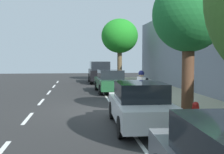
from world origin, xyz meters
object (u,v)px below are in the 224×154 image
object	(u,v)px
parked_sedan_green_mid	(110,81)
parked_suv_black_far	(100,72)
street_tree_far_end	(189,16)
street_tree_corner	(120,36)
parked_sedan_white_second	(140,105)
bicycle_at_curb	(135,99)
cyclist_with_backpack	(142,85)
fire_hydrant	(195,115)

from	to	relation	value
parked_sedan_green_mid	parked_suv_black_far	distance (m)	7.38
street_tree_far_end	street_tree_corner	xyz separation A→B (m)	(0.00, 17.76, 0.54)
parked_sedan_white_second	parked_suv_black_far	world-z (taller)	parked_suv_black_far
parked_suv_black_far	street_tree_corner	bearing A→B (deg)	33.83
street_tree_far_end	bicycle_at_curb	bearing A→B (deg)	115.12
street_tree_far_end	street_tree_corner	size ratio (longest dim) A/B	0.87
parked_sedan_green_mid	cyclist_with_backpack	size ratio (longest dim) A/B	2.52
bicycle_at_curb	fire_hydrant	distance (m)	5.05
cyclist_with_backpack	street_tree_far_end	distance (m)	3.97
cyclist_with_backpack	fire_hydrant	bearing A→B (deg)	-81.54
fire_hydrant	parked_suv_black_far	bearing A→B (deg)	94.91
bicycle_at_curb	fire_hydrant	bearing A→B (deg)	-79.78
parked_sedan_white_second	fire_hydrant	world-z (taller)	parked_sedan_white_second
bicycle_at_curb	cyclist_with_backpack	size ratio (longest dim) A/B	0.98
cyclist_with_backpack	street_tree_corner	distance (m)	15.61
street_tree_corner	street_tree_far_end	bearing A→B (deg)	-90.00
cyclist_with_backpack	fire_hydrant	size ratio (longest dim) A/B	2.11
fire_hydrant	street_tree_corner	bearing A→B (deg)	88.52
parked_sedan_white_second	street_tree_corner	size ratio (longest dim) A/B	0.74
parked_sedan_white_second	bicycle_at_curb	xyz separation A→B (m)	(0.60, 3.84, -0.38)
parked_suv_black_far	fire_hydrant	xyz separation A→B (m)	(1.57, -18.33, -0.44)
parked_sedan_white_second	cyclist_with_backpack	world-z (taller)	cyclist_with_backpack
parked_sedan_white_second	bicycle_at_curb	bearing A→B (deg)	81.13
parked_suv_black_far	parked_sedan_green_mid	bearing A→B (deg)	-88.61
parked_suv_black_far	cyclist_with_backpack	world-z (taller)	parked_suv_black_far
parked_suv_black_far	cyclist_with_backpack	bearing A→B (deg)	-86.26
fire_hydrant	street_tree_far_end	bearing A→B (deg)	75.49
street_tree_far_end	parked_suv_black_far	bearing A→B (deg)	97.26
bicycle_at_curb	street_tree_corner	size ratio (longest dim) A/B	0.29
fire_hydrant	bicycle_at_curb	bearing A→B (deg)	100.22
street_tree_corner	cyclist_with_backpack	bearing A→B (deg)	-94.45
street_tree_corner	parked_sedan_white_second	bearing A→B (deg)	-96.15
parked_sedan_green_mid	street_tree_corner	world-z (taller)	street_tree_corner
parked_sedan_white_second	bicycle_at_curb	distance (m)	3.91
parked_suv_black_far	street_tree_far_end	xyz separation A→B (m)	(2.08, -16.36, 2.86)
parked_sedan_white_second	fire_hydrant	xyz separation A→B (m)	(1.49, -1.12, -0.17)
parked_sedan_green_mid	cyclist_with_backpack	world-z (taller)	cyclist_with_backpack
cyclist_with_backpack	street_tree_corner	xyz separation A→B (m)	(1.18, 15.20, 3.33)
parked_sedan_green_mid	bicycle_at_curb	world-z (taller)	parked_sedan_green_mid
parked_sedan_green_mid	parked_sedan_white_second	bearing A→B (deg)	-90.58
bicycle_at_curb	fire_hydrant	size ratio (longest dim) A/B	2.07
cyclist_with_backpack	parked_sedan_green_mid	bearing A→B (deg)	96.41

